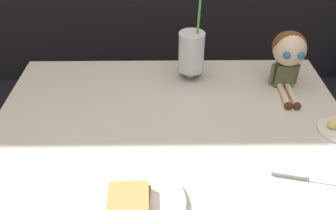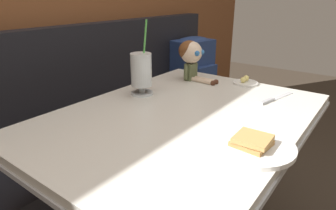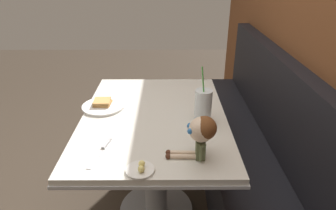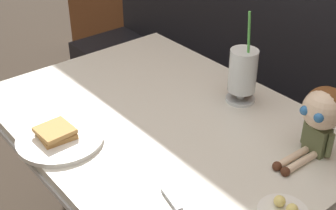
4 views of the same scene
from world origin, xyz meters
name	(u,v)px [view 2 (image 2 of 4)]	position (x,y,z in m)	size (l,w,h in m)	color
booth_bench	(85,157)	(0.00, 0.81, 0.33)	(2.60, 0.48, 1.00)	black
diner_table	(181,159)	(0.00, 0.18, 0.54)	(1.11, 0.81, 0.74)	silver
toast_plate	(251,144)	(-0.10, -0.12, 0.75)	(0.25, 0.25, 0.04)	white
milkshake_glass	(141,72)	(0.07, 0.44, 0.84)	(0.10, 0.10, 0.32)	silver
butter_saucer	(245,82)	(0.49, 0.14, 0.75)	(0.12, 0.12, 0.04)	white
butter_knife	(271,100)	(0.33, -0.04, 0.74)	(0.23, 0.07, 0.01)	silver
seated_doll	(191,55)	(0.40, 0.40, 0.87)	(0.12, 0.22, 0.20)	#5B6642
backpack	(193,63)	(1.04, 0.78, 0.66)	(0.33, 0.29, 0.41)	navy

